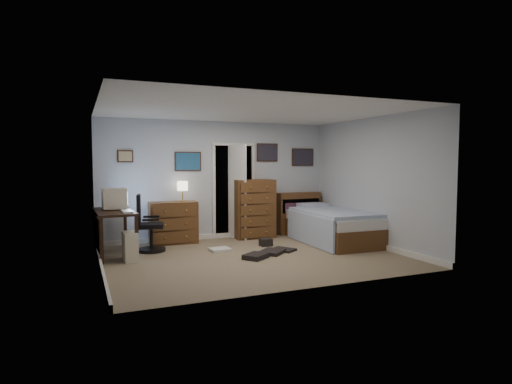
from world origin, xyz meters
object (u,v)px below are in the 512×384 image
(office_chair, at_px, (148,230))
(bed, at_px, (331,226))
(tall_dresser, at_px, (254,209))
(computer_desk, at_px, (109,221))
(low_dresser, at_px, (173,222))

(office_chair, distance_m, bed, 3.63)
(tall_dresser, bearing_deg, computer_desk, -164.30)
(office_chair, height_order, tall_dresser, tall_dresser)
(computer_desk, bearing_deg, tall_dresser, 10.31)
(computer_desk, xyz_separation_m, bed, (4.28, -0.44, -0.27))
(office_chair, xyz_separation_m, tall_dresser, (2.34, 0.61, 0.23))
(computer_desk, distance_m, low_dresser, 1.47)
(computer_desk, bearing_deg, bed, -8.19)
(low_dresser, xyz_separation_m, tall_dresser, (1.75, -0.02, 0.21))
(office_chair, bearing_deg, low_dresser, 56.90)
(low_dresser, relative_size, tall_dresser, 0.75)
(low_dresser, xyz_separation_m, bed, (3.00, -1.14, -0.08))
(tall_dresser, height_order, bed, tall_dresser)
(tall_dresser, distance_m, bed, 1.70)
(bed, bearing_deg, office_chair, 173.75)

